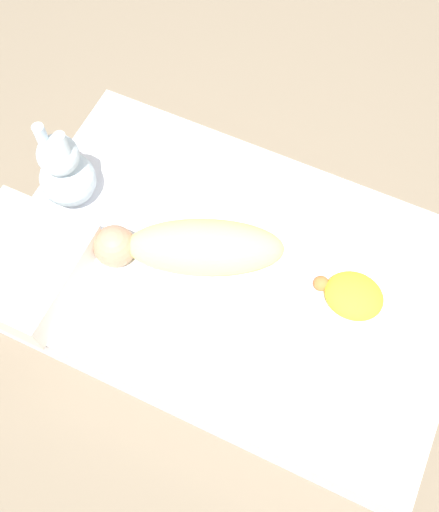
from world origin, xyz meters
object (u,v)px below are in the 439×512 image
object	(u,v)px
swaddled_baby	(192,247)
pillow	(23,265)
bunny_plush	(65,172)
turtle_plush	(352,295)

from	to	relation	value
swaddled_baby	pillow	world-z (taller)	swaddled_baby
swaddled_baby	bunny_plush	bearing A→B (deg)	-29.10
pillow	swaddled_baby	bearing A→B (deg)	-149.08
swaddled_baby	turtle_plush	bearing A→B (deg)	165.31
pillow	turtle_plush	xyz separation A→B (m)	(-0.85, -0.31, -0.03)
pillow	turtle_plush	distance (m)	0.90
swaddled_baby	pillow	distance (m)	0.46
bunny_plush	swaddled_baby	bearing A→B (deg)	174.21
swaddled_baby	bunny_plush	distance (m)	0.42
bunny_plush	turtle_plush	bearing A→B (deg)	-178.33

